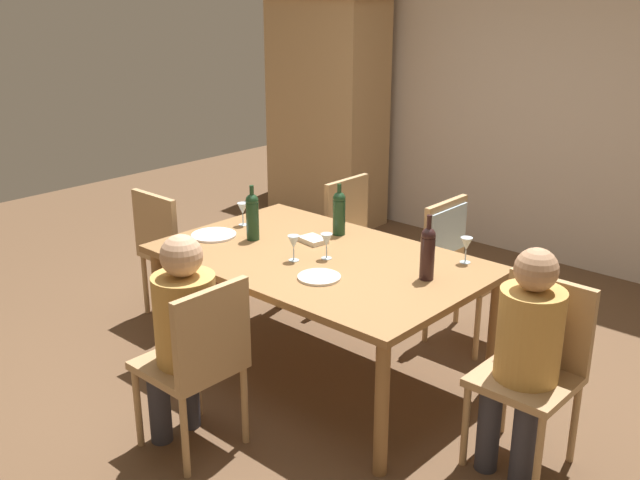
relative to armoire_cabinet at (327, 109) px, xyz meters
The scene contains 22 objects.
ground_plane 3.29m from the armoire_cabinet, 49.05° to the right, with size 10.00×10.00×0.00m, color brown.
rear_room_partition 2.10m from the armoire_cabinet, 12.49° to the left, with size 6.40×0.12×2.70m, color beige.
armoire_cabinet is the anchor object (origin of this frame).
dining_table 3.13m from the armoire_cabinet, 49.05° to the right, with size 1.86×1.18×0.76m.
chair_near 3.97m from the armoire_cabinet, 57.39° to the right, with size 0.44×0.44×0.92m.
chair_right_end 4.07m from the armoire_cabinet, 33.99° to the right, with size 0.44×0.44×0.92m.
chair_far_left 2.13m from the armoire_cabinet, 41.93° to the right, with size 0.44×0.44×0.92m.
chair_far_right 2.75m from the armoire_cabinet, 30.49° to the right, with size 0.46×0.44×0.92m.
chair_left_end 2.59m from the armoire_cabinet, 73.48° to the right, with size 0.44×0.44×0.92m.
person_woman_host 3.90m from the armoire_cabinet, 58.80° to the right, with size 0.35×0.31×1.14m.
person_man_bearded 4.12m from the armoire_cabinet, 35.30° to the right, with size 0.30×0.35×1.13m.
wine_bottle_tall_green 2.71m from the armoire_cabinet, 46.72° to the right, with size 0.08×0.08×0.33m.
wine_bottle_dark_red 3.48m from the armoire_cabinet, 39.58° to the right, with size 0.08×0.08×0.35m.
wine_bottle_short_olive 2.85m from the armoire_cabinet, 57.46° to the right, with size 0.08×0.08×0.34m.
wine_glass_near_left 3.14m from the armoire_cabinet, 48.41° to the right, with size 0.07×0.07×0.15m.
wine_glass_centre 3.18m from the armoire_cabinet, 51.71° to the right, with size 0.07×0.07×0.15m.
wine_glass_near_right 2.60m from the armoire_cabinet, 60.43° to the right, with size 0.07×0.07×0.15m.
wine_glass_far 3.29m from the armoire_cabinet, 34.64° to the right, with size 0.07×0.07×0.15m.
dinner_plate_host 3.45m from the armoire_cabinet, 49.01° to the right, with size 0.23×0.23×0.01m, color silver.
dinner_plate_guest_left 2.85m from the armoire_cabinet, 62.65° to the right, with size 0.28×0.28×0.01m, color white.
folded_napkin 2.88m from the armoire_cabinet, 49.99° to the right, with size 0.16×0.12×0.03m, color beige.
handbag 2.34m from the armoire_cabinet, 70.12° to the right, with size 0.28×0.12×0.22m, color brown.
Camera 1 is at (2.65, -2.93, 2.25)m, focal length 41.26 mm.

